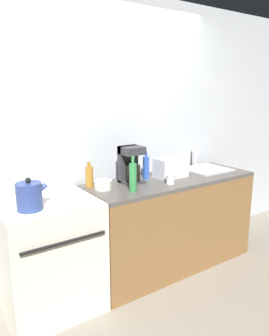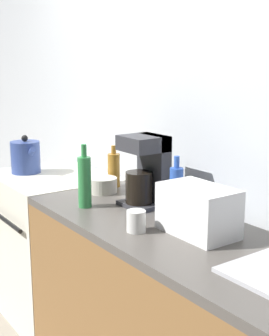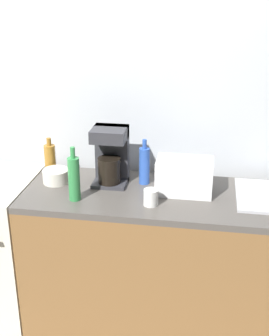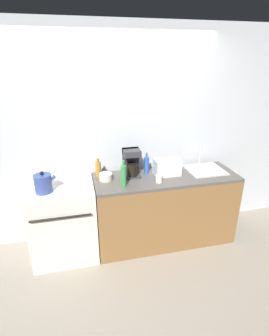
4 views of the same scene
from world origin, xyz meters
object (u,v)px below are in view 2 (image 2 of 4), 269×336
(stove, at_px, (55,243))
(toaster, at_px, (198,210))
(kettle, at_px, (26,157))
(bottle_blue, at_px, (176,190))
(cup_white, at_px, (136,221))
(bottle_green, at_px, (85,181))
(coffee_maker, at_px, (147,170))
(bowl, at_px, (103,185))
(bottle_amber, at_px, (114,169))

(stove, bearing_deg, toaster, 1.41)
(stove, xyz_separation_m, kettle, (-0.15, -0.10, 0.54))
(bottle_blue, distance_m, cup_white, 0.29)
(bottle_blue, xyz_separation_m, cup_white, (0.07, -0.27, -0.07))
(stove, xyz_separation_m, cup_white, (1.10, -0.15, 0.49))
(bottle_green, distance_m, cup_white, 0.42)
(stove, relative_size, cup_white, 10.41)
(kettle, relative_size, bottle_blue, 0.88)
(coffee_maker, xyz_separation_m, bowl, (-0.31, -0.05, -0.13))
(coffee_maker, bearing_deg, bowl, -170.74)
(toaster, bearing_deg, stove, -178.59)
(kettle, xyz_separation_m, toaster, (1.41, 0.13, -0.00))
(bottle_amber, bearing_deg, toaster, -9.02)
(toaster, bearing_deg, bottle_blue, 159.92)
(cup_white, bearing_deg, kettle, 177.63)
(kettle, bearing_deg, bowl, 12.26)
(bottle_amber, height_order, cup_white, bottle_amber)
(bottle_green, relative_size, bottle_blue, 1.12)
(coffee_maker, bearing_deg, bottle_amber, 170.50)
(toaster, relative_size, bottle_blue, 1.15)
(bowl, bearing_deg, kettle, -167.74)
(bottle_blue, relative_size, bowl, 1.75)
(bottle_green, distance_m, bowl, 0.28)
(bowl, bearing_deg, coffee_maker, 9.26)
(coffee_maker, height_order, bottle_amber, coffee_maker)
(toaster, distance_m, bottle_green, 0.60)
(coffee_maker, bearing_deg, toaster, -8.59)
(bottle_blue, height_order, cup_white, bottle_blue)
(kettle, distance_m, bottle_amber, 0.65)
(toaster, bearing_deg, cup_white, -130.96)
(kettle, xyz_separation_m, coffee_maker, (0.98, 0.20, 0.07))
(coffee_maker, bearing_deg, bottle_blue, 6.37)
(bottle_green, bearing_deg, stove, 167.22)
(stove, relative_size, kettle, 3.86)
(toaster, bearing_deg, bottle_green, -161.82)
(bottle_green, distance_m, bottle_amber, 0.40)
(bowl, bearing_deg, bottle_amber, 121.44)
(bottle_blue, bearing_deg, coffee_maker, -173.63)
(bottle_blue, bearing_deg, cup_white, -74.59)
(coffee_maker, xyz_separation_m, bottle_blue, (0.19, 0.02, -0.06))
(toaster, height_order, bottle_blue, bottle_blue)
(cup_white, height_order, bowl, cup_white)
(coffee_maker, height_order, cup_white, coffee_maker)
(coffee_maker, relative_size, bowl, 2.21)
(stove, bearing_deg, kettle, -146.17)
(toaster, xyz_separation_m, bottle_green, (-0.57, -0.19, 0.03))
(cup_white, bearing_deg, bottle_amber, 154.34)
(bottle_green, relative_size, cup_white, 3.43)
(kettle, xyz_separation_m, bottle_amber, (0.60, 0.26, -0.00))
(cup_white, distance_m, bowl, 0.61)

